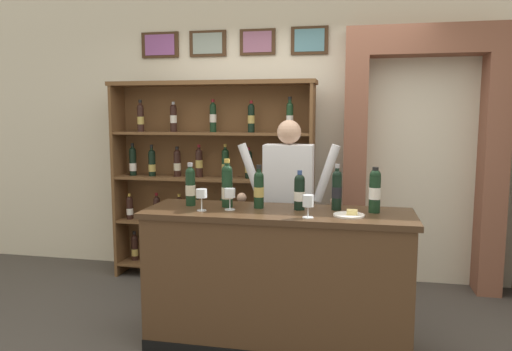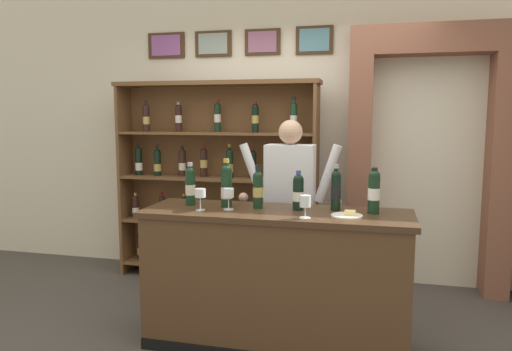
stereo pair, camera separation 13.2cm
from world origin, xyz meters
TOP-DOWN VIEW (x-y plane):
  - ground_plane at (0.00, 0.00)m, footprint 14.00×14.00m
  - back_wall at (-0.00, 1.64)m, footprint 12.00×0.19m
  - wine_shelf at (-0.75, 1.28)m, footprint 2.02×0.32m
  - archway_doorway at (1.23, 1.50)m, footprint 1.43×0.45m
  - tasting_counter at (0.10, -0.00)m, footprint 1.85×0.60m
  - shopkeeper at (0.10, 0.58)m, footprint 0.84×0.22m
  - tasting_bottle_bianco at (-0.55, 0.06)m, footprint 0.07×0.07m
  - tasting_bottle_chianti at (-0.27, 0.06)m, footprint 0.08×0.08m
  - tasting_bottle_grappa at (-0.04, 0.07)m, footprint 0.07×0.07m
  - tasting_bottle_rosso at (0.25, 0.07)m, footprint 0.08×0.08m
  - tasting_bottle_prosecco at (0.50, 0.11)m, footprint 0.07×0.07m
  - tasting_bottle_riserva at (0.76, 0.07)m, footprint 0.08×0.08m
  - wine_glass_center at (-0.22, -0.04)m, footprint 0.08×0.08m
  - wine_glass_spare at (0.33, -0.19)m, footprint 0.07×0.07m
  - wine_glass_left at (-0.41, -0.11)m, footprint 0.08×0.08m
  - cheese_plate at (0.59, -0.08)m, footprint 0.20×0.20m

SIDE VIEW (x-z plane):
  - ground_plane at x=0.00m, z-range -0.02..0.00m
  - tasting_counter at x=0.10m, z-range 0.00..0.97m
  - shopkeeper at x=0.10m, z-range 0.18..1.77m
  - cheese_plate at x=0.59m, z-range 0.96..1.00m
  - wine_shelf at x=-0.75m, z-range 0.04..1.99m
  - wine_glass_spare at x=0.33m, z-range 1.00..1.15m
  - wine_glass_center at x=-0.22m, z-range 1.01..1.16m
  - wine_glass_left at x=-0.41m, z-range 1.01..1.16m
  - tasting_bottle_rosso at x=0.25m, z-range 0.96..1.24m
  - tasting_bottle_grappa at x=-0.04m, z-range 0.96..1.27m
  - tasting_bottle_bianco at x=-0.55m, z-range 0.96..1.28m
  - tasting_bottle_prosecco at x=0.50m, z-range 0.96..1.28m
  - tasting_bottle_riserva at x=0.76m, z-range 0.97..1.28m
  - tasting_bottle_chianti at x=-0.27m, z-range 0.96..1.30m
  - archway_doorway at x=1.23m, z-range 0.12..2.54m
  - back_wall at x=0.00m, z-range 0.00..3.52m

